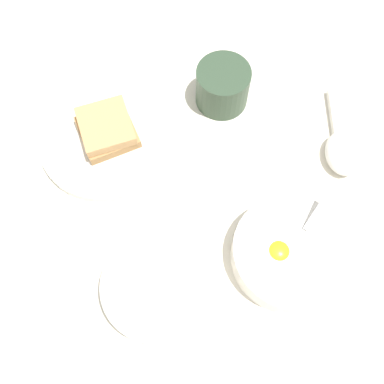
% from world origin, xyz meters
% --- Properties ---
extents(ground_plane, '(3.00, 3.00, 0.00)m').
position_xyz_m(ground_plane, '(0.00, 0.00, 0.00)').
color(ground_plane, silver).
extents(egg_bowl, '(0.16, 0.16, 0.07)m').
position_xyz_m(egg_bowl, '(0.12, 0.09, 0.02)').
color(egg_bowl, white).
rests_on(egg_bowl, ground_plane).
extents(toast_plate, '(0.21, 0.21, 0.02)m').
position_xyz_m(toast_plate, '(-0.13, -0.10, 0.01)').
color(toast_plate, white).
rests_on(toast_plate, ground_plane).
extents(toast_sandwich, '(0.09, 0.09, 0.03)m').
position_xyz_m(toast_sandwich, '(-0.13, -0.10, 0.03)').
color(toast_sandwich, tan).
rests_on(toast_sandwich, toast_plate).
extents(soup_spoon, '(0.16, 0.08, 0.03)m').
position_xyz_m(soup_spoon, '(-0.01, 0.23, 0.01)').
color(soup_spoon, white).
rests_on(soup_spoon, ground_plane).
extents(congee_bowl, '(0.14, 0.14, 0.05)m').
position_xyz_m(congee_bowl, '(0.11, -0.09, 0.03)').
color(congee_bowl, white).
rests_on(congee_bowl, ground_plane).
extents(drinking_cup, '(0.08, 0.08, 0.07)m').
position_xyz_m(drinking_cup, '(-0.16, 0.09, 0.04)').
color(drinking_cup, '#334733').
rests_on(drinking_cup, ground_plane).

